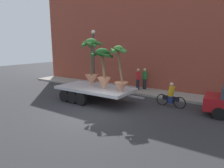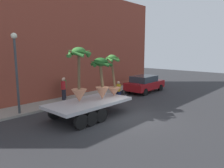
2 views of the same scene
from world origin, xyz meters
name	(u,v)px [view 2 (image 2 of 2)]	position (x,y,z in m)	size (l,w,h in m)	color
ground_plane	(131,118)	(0.00, 0.00, 0.00)	(60.00, 60.00, 0.00)	#2D2D30
sidewalk	(70,100)	(0.00, 6.10, 0.07)	(24.00, 2.20, 0.15)	gray
building_facade	(55,43)	(0.00, 7.80, 4.53)	(24.00, 1.20, 9.06)	brown
flatbed_trailer	(86,105)	(-1.81, 1.95, 0.76)	(6.11, 2.61, 0.98)	#B7BABF
potted_palm_rear	(113,78)	(0.43, 1.83, 2.19)	(1.22, 1.20, 2.72)	tan
potted_palm_middle	(101,78)	(-0.74, 1.74, 2.32)	(1.65, 1.62, 2.56)	tan
potted_palm_front	(79,75)	(-2.07, 2.24, 2.57)	(1.46, 1.51, 3.18)	tan
cyclist	(118,91)	(3.01, 3.60, 0.67)	(1.84, 0.37, 1.54)	black
parked_car	(145,83)	(7.03, 3.77, 0.83)	(4.52, 2.14, 1.58)	maroon
pedestrian_near_gate	(63,89)	(-0.47, 6.19, 1.04)	(0.36, 0.36, 1.71)	black
pedestrian_far_left	(64,87)	(-0.10, 6.65, 1.04)	(0.36, 0.36, 1.71)	black
street_lamp	(16,63)	(-4.32, 5.30, 3.23)	(0.36, 0.36, 4.83)	#383D42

